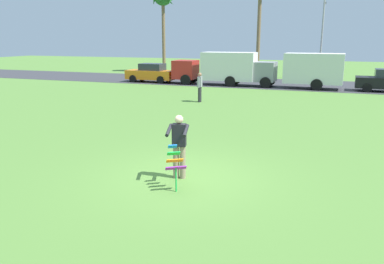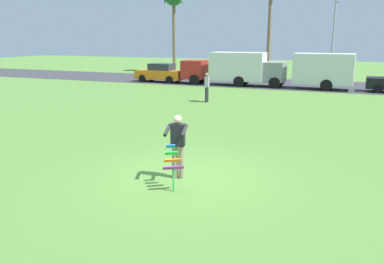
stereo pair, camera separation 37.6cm
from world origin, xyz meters
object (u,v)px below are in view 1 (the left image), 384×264
Objects in this scene: person_kite_flyer at (179,144)px; parked_truck_red_cab at (219,67)px; palm_tree_left_near at (163,0)px; parked_truck_grey_van at (302,70)px; streetlight_pole at (322,35)px; parked_car_orange at (151,73)px; person_walker_near at (200,86)px; kite_held at (175,162)px.

parked_truck_red_cab reaches higher than person_kite_flyer.
parked_truck_red_cab is 15.02m from palm_tree_left_near.
streetlight_pole reaches higher than parked_truck_grey_van.
person_kite_flyer is 21.53m from parked_truck_red_cab.
parked_truck_grey_van is at bearing 0.01° from parked_car_orange.
streetlight_pole is 17.71m from person_walker_near.
person_kite_flyer is 0.26× the size of parked_truck_red_cab.
parked_truck_grey_van is at bearing 85.73° from person_kite_flyer.
parked_truck_grey_van is at bearing -97.57° from streetlight_pole.
parked_truck_red_cab is at bearing 98.57° from person_walker_near.
streetlight_pole is 4.05× the size of person_walker_near.
kite_held is at bearing -62.86° from parked_car_orange.
palm_tree_left_near reaches higher than person_walker_near.
kite_held is 0.12× the size of palm_tree_left_near.
person_walker_near is at bearing 106.28° from person_kite_flyer.
parked_truck_red_cab reaches higher than kite_held.
parked_truck_grey_van is (1.39, 21.71, 0.69)m from kite_held.
kite_held is 0.15× the size of streetlight_pole.
palm_tree_left_near is at bearing 147.60° from parked_truck_grey_van.
parked_truck_red_cab is 0.96× the size of streetlight_pole.
parked_truck_red_cab is 0.73× the size of palm_tree_left_near.
streetlight_pole is (7.48, 7.66, 2.59)m from parked_truck_red_cab.
streetlight_pole is at bearing 84.84° from person_kite_flyer.
parked_car_orange is at bearing -150.48° from streetlight_pole.
person_kite_flyer is 28.90m from streetlight_pole.
person_walker_near reaches higher than parked_car_orange.
person_kite_flyer is at bearing -62.43° from parked_car_orange.
parked_truck_red_cab is at bearing -47.14° from palm_tree_left_near.
palm_tree_left_near reaches higher than parked_truck_grey_van.
palm_tree_left_near is 1.32× the size of streetlight_pole.
person_kite_flyer is 0.80m from kite_held.
streetlight_pole is (13.53, 7.66, 3.22)m from parked_car_orange.
person_kite_flyer is 0.26× the size of parked_truck_grey_van.
palm_tree_left_near is 22.48m from person_walker_near.
parked_truck_red_cab is (6.05, 0.00, 0.64)m from parked_car_orange.
person_walker_near is at bearing -60.44° from palm_tree_left_near.
palm_tree_left_near is at bearing 107.86° from parked_car_orange.
streetlight_pole is at bearing 29.52° from parked_car_orange.
person_walker_near is (-5.16, -8.65, -0.48)m from parked_truck_grey_van.
parked_truck_red_cab is (-5.08, 21.71, 0.69)m from kite_held.
parked_truck_grey_van is 10.09m from person_walker_near.
parked_car_orange is at bearing 117.57° from person_kite_flyer.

